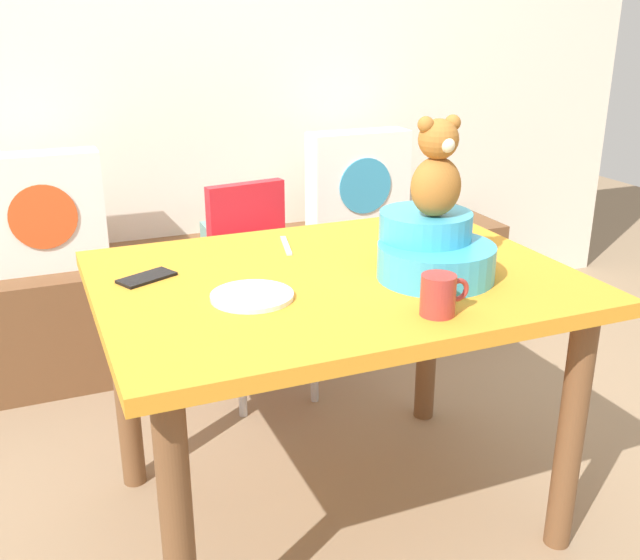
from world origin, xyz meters
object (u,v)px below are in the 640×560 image
Objects in this scene: coffee_mug at (439,295)px; dining_table at (334,312)px; pillow_floral_left at (42,212)px; pillow_floral_right at (358,182)px; dinner_plate_near at (252,296)px; teddy_bear at (437,170)px; book_stack at (228,234)px; infant_seat_teal at (432,249)px; ketchup_bottle at (438,204)px; cell_phone at (147,278)px; highchair at (262,262)px.

dining_table is at bearing 108.32° from coffee_mug.
pillow_floral_right is at bearing 0.00° from pillow_floral_left.
dinner_plate_near is (-0.25, -0.08, 0.11)m from dining_table.
dinner_plate_near is (-0.48, 0.03, -0.27)m from teddy_bear.
coffee_mug is at bearing -87.46° from book_stack.
pillow_floral_right and infant_seat_teal have the same top height.
pillow_floral_left is 2.20× the size of book_stack.
teddy_bear reaches higher than coffee_mug.
infant_seat_teal is (0.23, -0.10, 0.18)m from dining_table.
coffee_mug is (-0.12, -0.23, -0.02)m from infant_seat_teal.
ketchup_bottle is (0.22, 0.34, 0.02)m from infant_seat_teal.
coffee_mug is (0.78, -1.52, 0.11)m from pillow_floral_left.
ketchup_bottle is at bearing 56.89° from infant_seat_teal.
ketchup_bottle is (0.41, -0.97, 0.32)m from book_stack.
cell_phone is (-0.21, 0.23, -0.00)m from dinner_plate_near.
coffee_mug is 0.44m from dinner_plate_near.
pillow_floral_left is at bearing 124.76° from teddy_bear.
highchair is at bearing 101.52° from teddy_bear.
pillow_floral_left and pillow_floral_right have the same top height.
ketchup_bottle reaches higher than pillow_floral_left.
coffee_mug is (-0.12, -0.23, -0.23)m from teddy_bear.
highchair is 0.83m from cell_phone.
coffee_mug is at bearing -108.84° from pillow_floral_right.
highchair is at bearing -144.31° from pillow_floral_right.
dining_table is 6.57× the size of ketchup_bottle.
dinner_plate_near is (0.42, -1.26, 0.07)m from pillow_floral_left.
dining_table is 0.54m from ketchup_bottle.
infant_seat_teal is (0.89, -1.29, 0.13)m from pillow_floral_left.
highchair is at bearing -64.80° from cell_phone.
ketchup_bottle reaches higher than infant_seat_teal.
book_stack is 0.80× the size of teddy_bear.
highchair is at bearing -88.98° from book_stack.
dining_table is at bearing 17.40° from dinner_plate_near.
dinner_plate_near is (-0.70, -0.31, -0.08)m from ketchup_bottle.
highchair is 5.49× the size of cell_phone.
teddy_bear reaches higher than infant_seat_teal.
pillow_floral_left is at bearing -13.96° from cell_phone.
teddy_bear is 2.08× the size of coffee_mug.
cell_phone is (-0.57, 0.48, -0.04)m from coffee_mug.
book_stack is at bearing 77.20° from dinner_plate_near.
teddy_bear is at bearing -55.24° from pillow_floral_left.
pillow_floral_left is 1.00× the size of pillow_floral_right.
highchair is (0.72, -0.42, -0.16)m from pillow_floral_left.
book_stack is 1.19m from cell_phone.
highchair is 1.02m from teddy_bear.
teddy_bear is (0.23, -0.10, 0.39)m from dining_table.
highchair is (-0.58, -0.42, -0.16)m from pillow_floral_right.
highchair is (0.05, 0.77, -0.11)m from dining_table.
pillow_floral_left is at bearing 139.53° from ketchup_bottle.
ketchup_bottle is at bearing -40.47° from pillow_floral_left.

